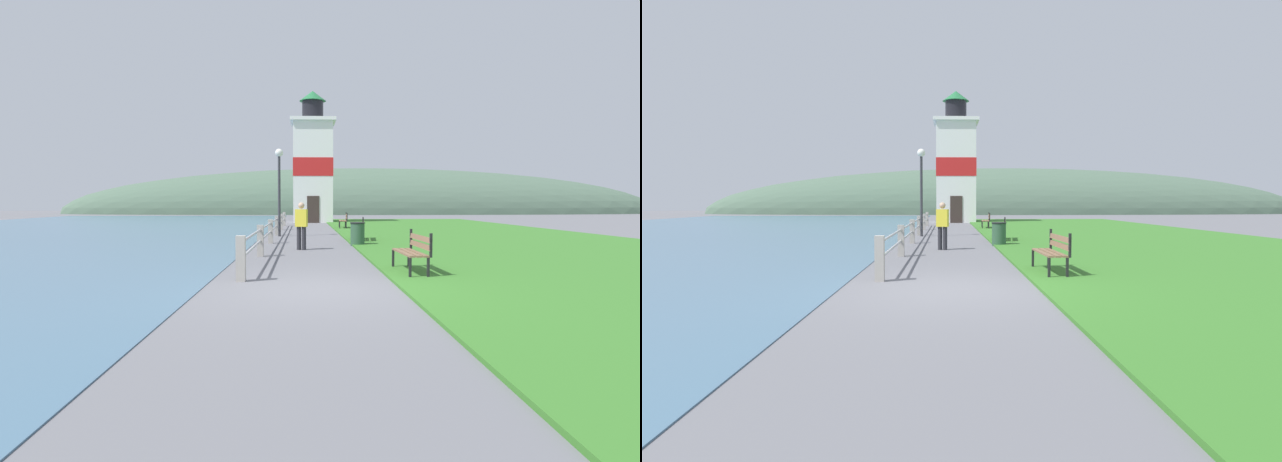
# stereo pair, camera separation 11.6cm
# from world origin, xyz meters

# --- Properties ---
(ground_plane) EXTENTS (160.00, 160.00, 0.00)m
(ground_plane) POSITION_xyz_m (0.00, 0.00, 0.00)
(ground_plane) COLOR slate
(grass_verge) EXTENTS (12.00, 41.47, 0.06)m
(grass_verge) POSITION_xyz_m (7.53, 13.82, 0.03)
(grass_verge) COLOR #387528
(grass_verge) RESTS_ON ground_plane
(seawall_railing) EXTENTS (0.18, 22.68, 0.91)m
(seawall_railing) POSITION_xyz_m (-1.43, 12.25, 0.53)
(seawall_railing) COLOR #A8A399
(seawall_railing) RESTS_ON ground_plane
(park_bench_near) EXTENTS (0.52, 1.70, 0.94)m
(park_bench_near) POSITION_xyz_m (2.20, 1.89, 0.54)
(park_bench_near) COLOR brown
(park_bench_near) RESTS_ON ground_plane
(park_bench_midway) EXTENTS (0.69, 1.94, 0.94)m
(park_bench_midway) POSITION_xyz_m (2.04, 10.93, 0.54)
(park_bench_midway) COLOR brown
(park_bench_midway) RESTS_ON ground_plane
(park_bench_far) EXTENTS (0.56, 1.77, 0.94)m
(park_bench_far) POSITION_xyz_m (2.19, 20.20, 0.54)
(park_bench_far) COLOR brown
(park_bench_far) RESTS_ON ground_plane
(lighthouse) EXTENTS (3.39, 3.39, 9.97)m
(lighthouse) POSITION_xyz_m (0.54, 29.54, 4.36)
(lighthouse) COLOR white
(lighthouse) RESTS_ON ground_plane
(person_strolling) EXTENTS (0.42, 0.30, 1.55)m
(person_strolling) POSITION_xyz_m (-0.26, 7.43, 0.84)
(person_strolling) COLOR #28282D
(person_strolling) RESTS_ON ground_plane
(trash_bin) EXTENTS (0.54, 0.54, 0.84)m
(trash_bin) POSITION_xyz_m (1.74, 8.87, 0.42)
(trash_bin) COLOR #2D5138
(trash_bin) RESTS_ON ground_plane
(lamp_post) EXTENTS (0.36, 0.36, 3.96)m
(lamp_post) POSITION_xyz_m (-1.28, 13.86, 2.74)
(lamp_post) COLOR #333338
(lamp_post) RESTS_ON ground_plane
(distant_hillside) EXTENTS (80.00, 16.00, 12.00)m
(distant_hillside) POSITION_xyz_m (8.00, 57.65, 0.00)
(distant_hillside) COLOR #4C6651
(distant_hillside) RESTS_ON ground_plane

